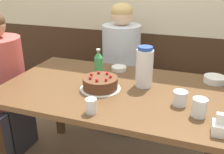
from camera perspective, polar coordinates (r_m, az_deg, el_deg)
name	(u,v)px	position (r m, az deg, el deg)	size (l,w,h in m)	color
bench_seat	(140,101)	(2.57, 6.43, -5.51)	(1.94, 0.38, 0.47)	#472314
dining_table	(114,100)	(1.66, 0.38, -5.19)	(1.45, 0.86, 0.75)	brown
birthday_cake	(100,83)	(1.59, -2.69, -1.46)	(0.26, 0.26, 0.10)	white
water_pitcher	(144,67)	(1.61, 7.41, 2.25)	(0.11, 0.11, 0.27)	white
soju_bottle	(99,63)	(1.79, -3.09, 3.24)	(0.06, 0.06, 0.20)	#388E4C
bowl_soup_white	(119,68)	(1.91, 1.59, 1.98)	(0.11, 0.11, 0.03)	white
bowl_rice_small	(215,79)	(1.83, 22.38, -0.51)	(0.14, 0.14, 0.04)	white
glass_water_tall	(180,98)	(1.45, 15.28, -4.69)	(0.08, 0.08, 0.08)	silver
glass_tumbler_short	(91,106)	(1.32, -4.81, -6.60)	(0.06, 0.06, 0.08)	silver
glass_shot_small	(199,108)	(1.36, 19.34, -6.60)	(0.08, 0.08, 0.10)	silver
person_teal_shirt	(2,85)	(2.22, -23.90, -1.64)	(0.39, 0.39, 1.19)	#33333D
person_grey_tee	(121,72)	(2.34, 2.06, 1.19)	(0.34, 0.34, 1.21)	#33333D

